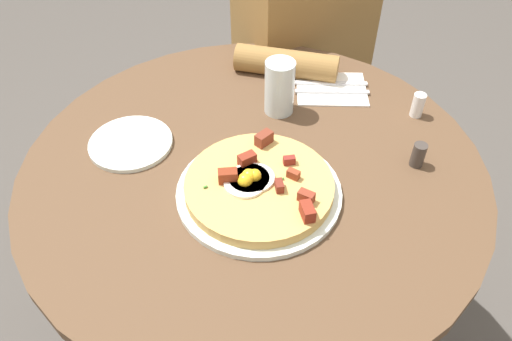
{
  "coord_description": "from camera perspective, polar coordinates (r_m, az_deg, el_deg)",
  "views": [
    {
      "loc": [
        0.36,
        0.67,
        1.47
      ],
      "look_at": [
        0.02,
        0.04,
        0.78
      ],
      "focal_mm": 35.1,
      "sensor_mm": 36.0,
      "label": 1
    }
  ],
  "objects": [
    {
      "name": "person_seated",
      "position": [
        1.68,
        4.96,
        8.86
      ],
      "size": [
        0.5,
        0.46,
        1.14
      ],
      "color": "#2D2D33",
      "rests_on": "ground_plane"
    },
    {
      "name": "bread_plate",
      "position": [
        1.12,
        -14.08,
        3.05
      ],
      "size": [
        0.18,
        0.18,
        0.01
      ],
      "primitive_type": "cylinder",
      "color": "silver",
      "rests_on": "dining_table"
    },
    {
      "name": "water_glass",
      "position": [
        1.14,
        2.7,
        9.45
      ],
      "size": [
        0.07,
        0.07,
        0.13
      ],
      "primitive_type": "cylinder",
      "color": "silver",
      "rests_on": "dining_table"
    },
    {
      "name": "dining_table",
      "position": [
        1.18,
        -0.29,
        -5.46
      ],
      "size": [
        0.97,
        0.97,
        0.76
      ],
      "color": "brown",
      "rests_on": "ground_plane"
    },
    {
      "name": "pizza_plate",
      "position": [
        0.98,
        0.34,
        -2.45
      ],
      "size": [
        0.32,
        0.32,
        0.01
      ],
      "primitive_type": "cylinder",
      "color": "silver",
      "rests_on": "dining_table"
    },
    {
      "name": "napkin",
      "position": [
        1.26,
        8.58,
        9.19
      ],
      "size": [
        0.22,
        0.21,
        0.0
      ],
      "primitive_type": "cube",
      "rotation": [
        0.0,
        0.0,
        2.61
      ],
      "color": "white",
      "rests_on": "dining_table"
    },
    {
      "name": "fork",
      "position": [
        1.24,
        8.67,
        8.88
      ],
      "size": [
        0.16,
        0.1,
        0.0
      ],
      "primitive_type": "cube",
      "rotation": [
        0.0,
        0.0,
        2.61
      ],
      "color": "silver",
      "rests_on": "napkin"
    },
    {
      "name": "pepper_shaker",
      "position": [
        1.07,
        18.02,
        1.7
      ],
      "size": [
        0.03,
        0.03,
        0.05
      ],
      "primitive_type": "cylinder",
      "color": "#3F3833",
      "rests_on": "dining_table"
    },
    {
      "name": "salt_shaker",
      "position": [
        1.21,
        17.97,
        7.11
      ],
      "size": [
        0.03,
        0.03,
        0.06
      ],
      "primitive_type": "cylinder",
      "color": "white",
      "rests_on": "dining_table"
    },
    {
      "name": "breakfast_pizza",
      "position": [
        0.96,
        0.31,
        -1.62
      ],
      "size": [
        0.29,
        0.29,
        0.05
      ],
      "color": "tan",
      "rests_on": "pizza_plate"
    },
    {
      "name": "knife",
      "position": [
        1.27,
        8.53,
        9.82
      ],
      "size": [
        0.16,
        0.1,
        0.0
      ],
      "primitive_type": "cube",
      "rotation": [
        0.0,
        0.0,
        2.61
      ],
      "color": "silver",
      "rests_on": "napkin"
    },
    {
      "name": "ground_plane",
      "position": [
        1.66,
        -0.21,
        -18.44
      ],
      "size": [
        6.0,
        6.0,
        0.0
      ],
      "primitive_type": "plane",
      "color": "#4C4742"
    }
  ]
}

